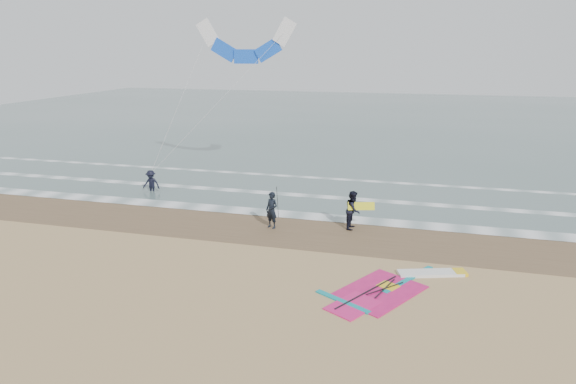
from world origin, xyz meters
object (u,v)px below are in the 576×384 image
(person_standing, at_px, (272,210))
(surf_kite, at_px, (245,45))
(windsurf_rig, at_px, (395,287))
(person_wading, at_px, (151,178))
(person_walking, at_px, (353,210))

(person_standing, height_order, surf_kite, surf_kite)
(windsurf_rig, distance_m, surf_kite, 20.09)
(person_wading, distance_m, surf_kite, 10.43)
(person_walking, distance_m, surf_kite, 14.20)
(person_walking, xyz_separation_m, person_wading, (-13.06, 3.56, -0.11))
(person_walking, height_order, person_wading, person_walking)
(surf_kite, bearing_deg, windsurf_rig, -53.30)
(person_walking, bearing_deg, person_wading, 78.93)
(person_wading, bearing_deg, surf_kite, 42.84)
(person_standing, distance_m, person_walking, 4.01)
(windsurf_rig, height_order, person_standing, person_standing)
(person_standing, bearing_deg, person_wading, 177.58)
(windsurf_rig, bearing_deg, person_standing, 140.74)
(surf_kite, bearing_deg, person_walking, -44.97)
(windsurf_rig, distance_m, person_walking, 6.66)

